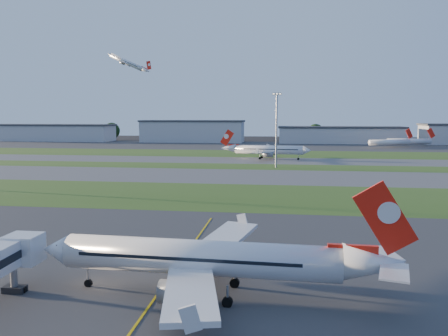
% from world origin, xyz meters
% --- Properties ---
extents(ground, '(700.00, 700.00, 0.00)m').
position_xyz_m(ground, '(0.00, 0.00, 0.00)').
color(ground, black).
rests_on(ground, ground).
extents(apron_near, '(300.00, 70.00, 0.01)m').
position_xyz_m(apron_near, '(0.00, 0.00, 0.01)').
color(apron_near, '#333335').
rests_on(apron_near, ground).
extents(grass_strip_a, '(300.00, 34.00, 0.01)m').
position_xyz_m(grass_strip_a, '(0.00, 52.00, 0.01)').
color(grass_strip_a, '#33551C').
rests_on(grass_strip_a, ground).
extents(taxiway_a, '(300.00, 32.00, 0.01)m').
position_xyz_m(taxiway_a, '(0.00, 85.00, 0.01)').
color(taxiway_a, '#515154').
rests_on(taxiway_a, ground).
extents(grass_strip_b, '(300.00, 18.00, 0.01)m').
position_xyz_m(grass_strip_b, '(0.00, 110.00, 0.01)').
color(grass_strip_b, '#33551C').
rests_on(grass_strip_b, ground).
extents(taxiway_b, '(300.00, 26.00, 0.01)m').
position_xyz_m(taxiway_b, '(0.00, 132.00, 0.01)').
color(taxiway_b, '#515154').
rests_on(taxiway_b, ground).
extents(grass_strip_c, '(300.00, 40.00, 0.01)m').
position_xyz_m(grass_strip_c, '(0.00, 165.00, 0.01)').
color(grass_strip_c, '#33551C').
rests_on(grass_strip_c, ground).
extents(apron_far, '(400.00, 80.00, 0.01)m').
position_xyz_m(apron_far, '(0.00, 225.00, 0.01)').
color(apron_far, '#333335').
rests_on(apron_far, ground).
extents(yellow_line, '(0.25, 60.00, 0.02)m').
position_xyz_m(yellow_line, '(5.00, 0.00, 0.00)').
color(yellow_line, gold).
rests_on(yellow_line, ground).
extents(airliner_parked, '(34.15, 28.96, 10.65)m').
position_xyz_m(airliner_parked, '(9.48, -2.52, 3.74)').
color(airliner_parked, silver).
rests_on(airliner_parked, ground).
extents(airliner_taxiing, '(35.12, 29.66, 10.97)m').
position_xyz_m(airliner_taxiing, '(11.18, 138.78, 3.85)').
color(airliner_taxiing, silver).
rests_on(airliner_taxiing, ground).
extents(airliner_departing, '(28.04, 23.72, 8.75)m').
position_xyz_m(airliner_departing, '(-79.73, 223.33, 51.32)').
color(airliner_departing, silver).
extents(mini_jet_near, '(26.91, 13.32, 9.48)m').
position_xyz_m(mini_jet_near, '(77.62, 214.52, 3.28)').
color(mini_jet_near, silver).
rests_on(mini_jet_near, ground).
extents(mini_jet_far, '(28.49, 7.44, 9.48)m').
position_xyz_m(mini_jet_far, '(91.56, 226.45, 3.28)').
color(mini_jet_far, silver).
rests_on(mini_jet_far, ground).
extents(light_mast_centre, '(3.20, 0.70, 25.80)m').
position_xyz_m(light_mast_centre, '(15.00, 108.00, 14.81)').
color(light_mast_centre, gray).
rests_on(light_mast_centre, ground).
extents(hangar_far_west, '(91.80, 23.00, 12.20)m').
position_xyz_m(hangar_far_west, '(-150.00, 255.00, 6.14)').
color(hangar_far_west, '#ACAEB4').
rests_on(hangar_far_west, ground).
extents(hangar_west, '(71.40, 23.00, 15.20)m').
position_xyz_m(hangar_west, '(-45.00, 255.00, 7.64)').
color(hangar_west, '#ACAEB4').
rests_on(hangar_west, ground).
extents(hangar_east, '(81.60, 23.00, 11.20)m').
position_xyz_m(hangar_east, '(55.00, 255.00, 5.64)').
color(hangar_east, '#ACAEB4').
rests_on(hangar_east, ground).
extents(tree_far_west, '(11.00, 11.00, 12.00)m').
position_xyz_m(tree_far_west, '(-190.00, 268.00, 6.49)').
color(tree_far_west, black).
rests_on(tree_far_west, ground).
extents(tree_west, '(12.10, 12.10, 13.20)m').
position_xyz_m(tree_west, '(-110.00, 270.00, 7.14)').
color(tree_west, black).
rests_on(tree_west, ground).
extents(tree_mid_west, '(9.90, 9.90, 10.80)m').
position_xyz_m(tree_mid_west, '(-20.00, 266.00, 5.84)').
color(tree_mid_west, black).
rests_on(tree_mid_west, ground).
extents(tree_mid_east, '(11.55, 11.55, 12.60)m').
position_xyz_m(tree_mid_east, '(40.00, 269.00, 6.81)').
color(tree_mid_east, black).
rests_on(tree_mid_east, ground).
extents(tree_east, '(10.45, 10.45, 11.40)m').
position_xyz_m(tree_east, '(115.00, 267.00, 6.16)').
color(tree_east, black).
rests_on(tree_east, ground).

